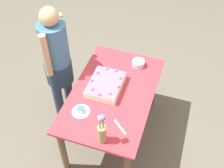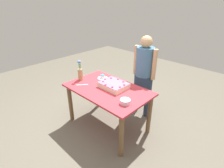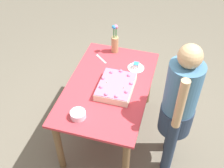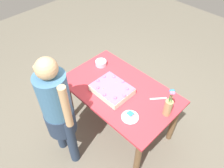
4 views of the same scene
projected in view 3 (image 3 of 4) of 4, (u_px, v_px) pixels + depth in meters
The scene contains 8 objects.
ground_plane at pixel (109, 130), 3.38m from camera, with size 8.00×8.00×0.00m, color #666052.
dining_table at pixel (109, 94), 2.96m from camera, with size 1.34×0.83×0.74m.
sheet_cake at pixel (116, 86), 2.79m from camera, with size 0.42×0.34×0.11m.
serving_plate_with_slice at pixel (136, 67), 3.06m from camera, with size 0.18×0.18×0.07m.
cake_knife at pixel (101, 59), 3.19m from camera, with size 0.19×0.02×0.00m, color silver.
flower_vase at pixel (115, 42), 3.21m from camera, with size 0.08×0.08×0.35m.
fruit_bowl at pixel (78, 115), 2.54m from camera, with size 0.14×0.14×0.06m, color silver.
person_standing at pixel (179, 104), 2.52m from camera, with size 0.45×0.31×1.49m.
Camera 3 is at (-2.01, -0.61, 2.70)m, focal length 45.00 mm.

